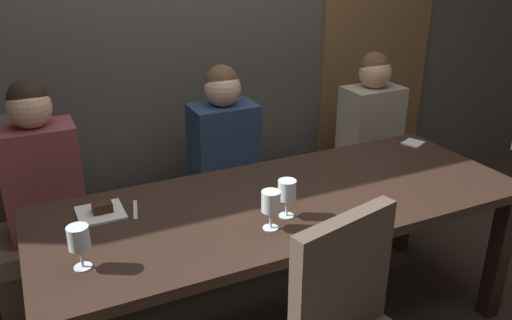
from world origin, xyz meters
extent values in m
cube|color=brown|center=(1.35, 1.15, 1.05)|extent=(0.90, 0.05, 2.10)
cube|color=black|center=(1.03, -0.35, 0.35)|extent=(0.08, 0.08, 0.69)
cube|color=black|center=(-1.03, 0.35, 0.35)|extent=(0.08, 0.08, 0.69)
cube|color=black|center=(1.03, 0.35, 0.35)|extent=(0.08, 0.08, 0.69)
cube|color=#302119|center=(0.00, 0.00, 0.72)|extent=(2.20, 0.84, 0.04)
cube|color=#4A3C2E|center=(0.00, 0.70, 0.17)|extent=(2.50, 0.40, 0.35)
cube|color=brown|center=(0.00, 0.70, 0.40)|extent=(2.50, 0.44, 0.10)
cube|color=brown|center=(-0.12, -0.61, 0.74)|extent=(0.44, 0.16, 0.48)
cube|color=brown|center=(-0.97, 0.69, 0.73)|extent=(0.36, 0.24, 0.56)
sphere|color=tan|center=(-0.97, 0.69, 1.10)|extent=(0.20, 0.20, 0.20)
sphere|color=black|center=(-0.97, 0.70, 1.14)|extent=(0.18, 0.18, 0.18)
cube|color=navy|center=(0.00, 0.72, 0.71)|extent=(0.36, 0.24, 0.53)
sphere|color=#DBB293|center=(0.00, 0.72, 1.07)|extent=(0.20, 0.20, 0.20)
sphere|color=brown|center=(0.00, 0.73, 1.11)|extent=(0.18, 0.18, 0.18)
cube|color=#9E9384|center=(1.00, 0.70, 0.71)|extent=(0.36, 0.24, 0.52)
sphere|color=tan|center=(1.00, 0.70, 1.06)|extent=(0.20, 0.20, 0.20)
sphere|color=brown|center=(1.00, 0.71, 1.10)|extent=(0.18, 0.18, 0.18)
cylinder|color=silver|center=(-0.07, -0.14, 0.74)|extent=(0.06, 0.06, 0.00)
cylinder|color=silver|center=(-0.07, -0.14, 0.78)|extent=(0.01, 0.01, 0.07)
cylinder|color=silver|center=(-0.07, -0.14, 0.86)|extent=(0.08, 0.08, 0.08)
cylinder|color=gold|center=(-0.07, -0.14, 0.85)|extent=(0.07, 0.07, 0.05)
cylinder|color=silver|center=(-0.18, -0.20, 0.74)|extent=(0.06, 0.06, 0.00)
cylinder|color=silver|center=(-0.18, -0.20, 0.78)|extent=(0.01, 0.01, 0.07)
cylinder|color=silver|center=(-0.18, -0.20, 0.86)|extent=(0.08, 0.08, 0.08)
cylinder|color=maroon|center=(-0.18, -0.20, 0.84)|extent=(0.07, 0.07, 0.03)
cylinder|color=silver|center=(-0.90, -0.16, 0.74)|extent=(0.06, 0.06, 0.00)
cylinder|color=silver|center=(-0.90, -0.16, 0.78)|extent=(0.01, 0.01, 0.07)
cylinder|color=silver|center=(-0.90, -0.16, 0.86)|extent=(0.08, 0.08, 0.08)
cylinder|color=maroon|center=(-0.90, -0.16, 0.84)|extent=(0.07, 0.07, 0.04)
cube|color=white|center=(-0.77, 0.21, 0.74)|extent=(0.19, 0.19, 0.01)
cube|color=#381E14|center=(-0.76, 0.21, 0.77)|extent=(0.08, 0.06, 0.04)
cube|color=silver|center=(-0.63, 0.18, 0.74)|extent=(0.05, 0.17, 0.01)
cube|color=silver|center=(0.99, 0.29, 0.74)|extent=(0.14, 0.14, 0.01)
camera|label=1|loc=(-1.02, -1.81, 1.80)|focal=36.38mm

